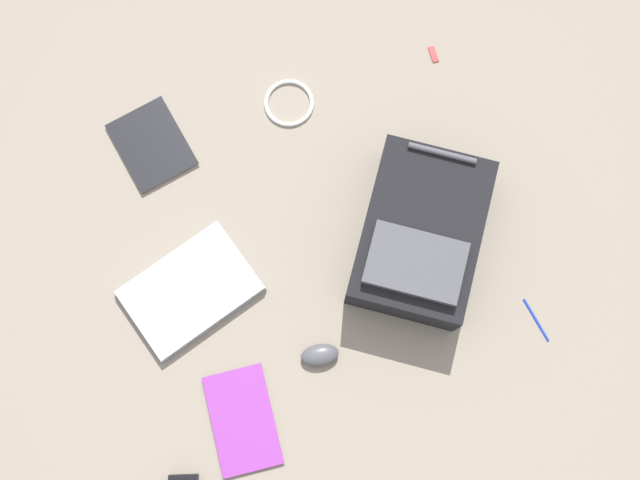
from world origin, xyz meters
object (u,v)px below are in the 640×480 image
Objects in this scene: book_blue at (152,145)px; computer_mouse at (320,355)px; book_manual at (243,420)px; usb_stick at (433,54)px; laptop at (190,291)px; backpack at (420,235)px; cable_coil at (289,103)px; pen_black at (536,320)px.

book_blue is 2.60× the size of computer_mouse.
book_manual is 1.18m from usb_stick.
book_blue is (0.01, 0.44, -0.01)m from laptop.
laptop is (-0.64, 0.06, -0.07)m from backpack.
usb_stick is at bearing 44.63° from book_manual.
cable_coil is at bearing 46.03° from laptop.
book_manual is 0.82m from book_blue.
pen_black is at bearing -43.20° from book_blue.
backpack is 0.65m from laptop.
book_manual is at bearing -152.51° from backpack.
backpack reaches higher than usb_stick.
laptop is 3.91× the size of computer_mouse.
usb_stick is (0.24, 0.52, -0.08)m from backpack.
computer_mouse reaches higher than laptop.
computer_mouse is (0.25, 0.10, 0.01)m from book_manual.
backpack is 0.81m from book_blue.
book_blue is 5.27× the size of usb_stick.
book_manual is 2.75× the size of computer_mouse.
computer_mouse is 0.70× the size of cable_coil.
backpack is 3.73× the size of cable_coil.
cable_coil reaches higher than usb_stick.
backpack is 0.40m from pen_black.
backpack is 5.30× the size of computer_mouse.
pen_black and usb_stick have the same top height.
pen_black is (0.24, -0.31, -0.08)m from backpack.
computer_mouse reaches higher than usb_stick.
laptop is at bearing -125.62° from computer_mouse.
laptop is 0.38m from book_manual.
cable_coil is at bearing 177.67° from computer_mouse.
usb_stick is (0.87, 0.01, -0.00)m from book_blue.
pen_black is (0.59, -0.09, -0.02)m from computer_mouse.
laptop reaches higher than book_blue.
backpack is 1.93× the size of book_manual.
pen_black is (0.45, -0.81, -0.00)m from cable_coil.
laptop is 7.92× the size of usb_stick.
book_manual is (0.03, -0.38, -0.01)m from laptop.
computer_mouse is at bearing -128.99° from usb_stick.
book_manual is 0.91m from cable_coil.
usb_stick is at bearing 0.89° from book_blue.
cable_coil reaches higher than pen_black.
book_manual is 0.27m from computer_mouse.
backpack is at bearing -114.72° from usb_stick.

